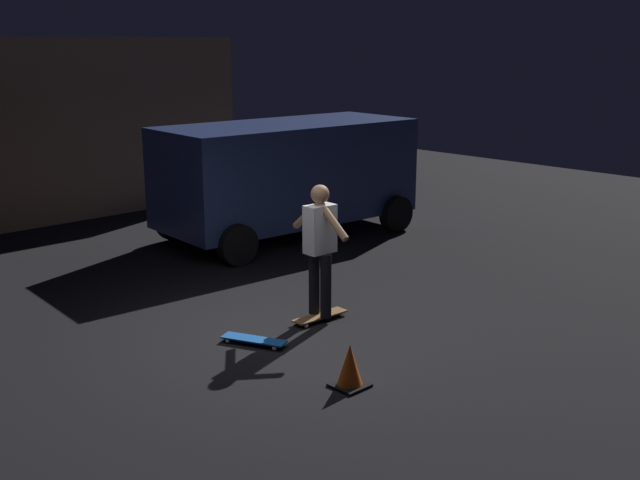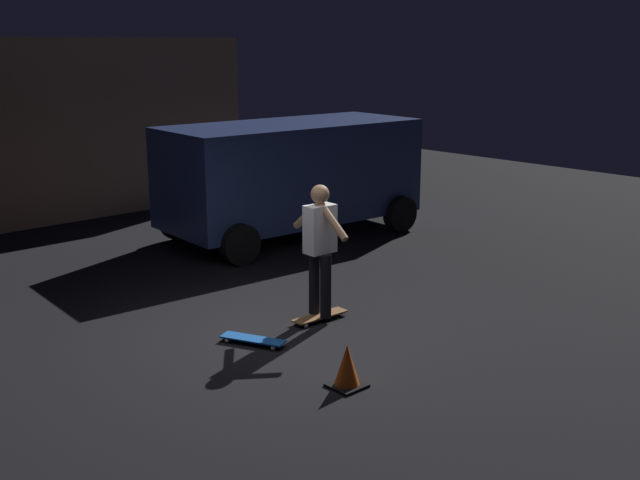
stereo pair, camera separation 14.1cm
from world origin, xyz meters
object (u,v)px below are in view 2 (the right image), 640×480
at_px(parked_van, 292,172).
at_px(skateboard_ridden, 320,316).
at_px(skateboard_spare, 253,339).
at_px(traffic_cone, 347,368).
at_px(skater, 320,241).

xyz_separation_m(parked_van, skateboard_ridden, (-2.59, -3.56, -1.11)).
bearing_deg(skateboard_spare, skateboard_ridden, 2.30).
relative_size(skateboard_ridden, traffic_cone, 1.71).
xyz_separation_m(skater, traffic_cone, (-1.10, -1.60, -0.83)).
distance_m(skateboard_ridden, traffic_cone, 1.95).
height_order(skateboard_ridden, skateboard_spare, same).
distance_m(parked_van, traffic_cone, 6.42).
bearing_deg(skateboard_ridden, skater, -172.87).
relative_size(skateboard_spare, skater, 0.47).
bearing_deg(skateboard_ridden, parked_van, 53.92).
bearing_deg(traffic_cone, skateboard_ridden, 55.49).
xyz_separation_m(skateboard_ridden, skateboard_spare, (-1.10, -0.04, 0.00)).
bearing_deg(skater, traffic_cone, -124.51).
bearing_deg(skateboard_spare, skater, 2.30).
distance_m(parked_van, skateboard_spare, 5.28).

